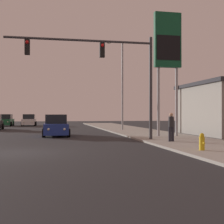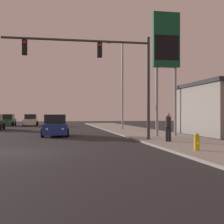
# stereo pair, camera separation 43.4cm
# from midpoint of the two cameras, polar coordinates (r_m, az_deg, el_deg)

# --- Properties ---
(ground_plane) EXTENTS (120.00, 120.00, 0.00)m
(ground_plane) POSITION_cam_midpoint_polar(r_m,az_deg,el_deg) (14.59, -17.11, -7.13)
(ground_plane) COLOR #28282B
(sidewalk_right) EXTENTS (5.00, 60.00, 0.12)m
(sidewalk_right) POSITION_cam_midpoint_polar(r_m,az_deg,el_deg) (25.65, 7.42, -4.07)
(sidewalk_right) COLOR #9E998E
(sidewalk_right) RESTS_ON ground
(car_blue) EXTENTS (2.04, 4.32, 1.68)m
(car_blue) POSITION_cam_midpoint_polar(r_m,az_deg,el_deg) (24.71, -9.89, -2.58)
(car_blue) COLOR navy
(car_blue) RESTS_ON ground
(car_green) EXTENTS (2.04, 4.34, 1.68)m
(car_green) POSITION_cam_midpoint_polar(r_m,az_deg,el_deg) (47.44, -18.31, -1.50)
(car_green) COLOR #195933
(car_green) RESTS_ON ground
(car_white) EXTENTS (2.04, 4.32, 1.68)m
(car_white) POSITION_cam_midpoint_polar(r_m,az_deg,el_deg) (47.05, -14.38, -1.51)
(car_white) COLOR silver
(car_white) RESTS_ON ground
(traffic_light_mast) EXTENTS (9.06, 0.36, 6.50)m
(traffic_light_mast) POSITION_cam_midpoint_polar(r_m,az_deg,el_deg) (19.55, -0.38, 8.74)
(traffic_light_mast) COLOR #38383D
(traffic_light_mast) RESTS_ON sidewalk_right
(street_lamp) EXTENTS (1.74, 0.24, 9.00)m
(street_lamp) POSITION_cam_midpoint_polar(r_m,az_deg,el_deg) (31.78, 2.10, 5.78)
(street_lamp) COLOR #99999E
(street_lamp) RESTS_ON sidewalk_right
(gas_station_sign) EXTENTS (2.00, 0.42, 9.00)m
(gas_station_sign) POSITION_cam_midpoint_polar(r_m,az_deg,el_deg) (23.52, 10.40, 11.66)
(gas_station_sign) COLOR #99999E
(gas_station_sign) RESTS_ON sidewalk_right
(fire_hydrant) EXTENTS (0.24, 0.34, 0.76)m
(fire_hydrant) POSITION_cam_midpoint_polar(r_m,az_deg,el_deg) (14.32, 16.10, -5.30)
(fire_hydrant) COLOR gold
(fire_hydrant) RESTS_ON sidewalk_right
(pedestrian_on_sidewalk) EXTENTS (0.34, 0.32, 1.67)m
(pedestrian_on_sidewalk) POSITION_cam_midpoint_polar(r_m,az_deg,el_deg) (18.50, 10.92, -2.48)
(pedestrian_on_sidewalk) COLOR #23232D
(pedestrian_on_sidewalk) RESTS_ON sidewalk_right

